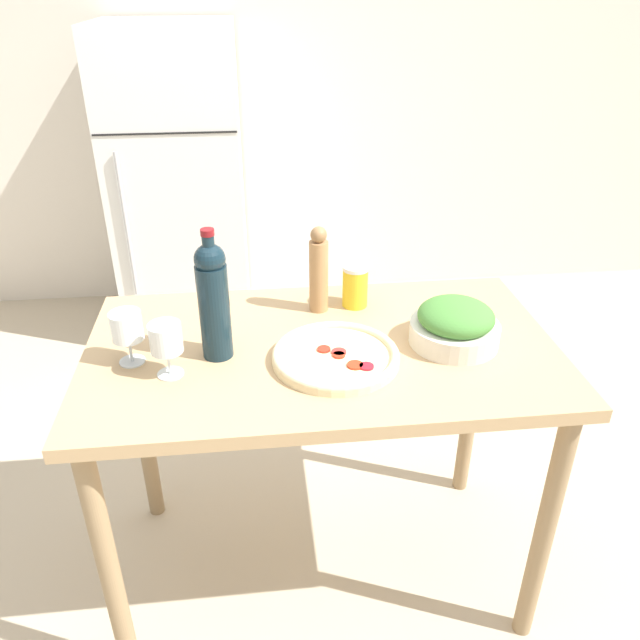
# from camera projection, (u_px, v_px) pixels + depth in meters

# --- Properties ---
(ground_plane) EXTENTS (14.00, 14.00, 0.00)m
(ground_plane) POSITION_uv_depth(u_px,v_px,m) (321.00, 563.00, 2.19)
(ground_plane) COLOR #BCAD93
(wall_back) EXTENTS (6.40, 0.08, 2.60)m
(wall_back) POSITION_uv_depth(u_px,v_px,m) (276.00, 79.00, 3.54)
(wall_back) COLOR silver
(wall_back) RESTS_ON ground_plane
(refrigerator) EXTENTS (0.67, 0.73, 1.63)m
(refrigerator) POSITION_uv_depth(u_px,v_px,m) (180.00, 187.00, 3.37)
(refrigerator) COLOR silver
(refrigerator) RESTS_ON ground_plane
(prep_counter) EXTENTS (1.32, 0.76, 0.90)m
(prep_counter) POSITION_uv_depth(u_px,v_px,m) (321.00, 379.00, 1.82)
(prep_counter) COLOR tan
(prep_counter) RESTS_ON ground_plane
(wine_bottle) EXTENTS (0.08, 0.08, 0.37)m
(wine_bottle) POSITION_uv_depth(u_px,v_px,m) (213.00, 299.00, 1.63)
(wine_bottle) COLOR #142833
(wine_bottle) RESTS_ON prep_counter
(wine_glass_near) EXTENTS (0.08, 0.08, 0.15)m
(wine_glass_near) POSITION_uv_depth(u_px,v_px,m) (166.00, 341.00, 1.58)
(wine_glass_near) COLOR silver
(wine_glass_near) RESTS_ON prep_counter
(wine_glass_far) EXTENTS (0.08, 0.08, 0.15)m
(wine_glass_far) POSITION_uv_depth(u_px,v_px,m) (127.00, 328.00, 1.63)
(wine_glass_far) COLOR silver
(wine_glass_far) RESTS_ON prep_counter
(pepper_mill) EXTENTS (0.06, 0.06, 0.27)m
(pepper_mill) POSITION_uv_depth(u_px,v_px,m) (319.00, 271.00, 1.88)
(pepper_mill) COLOR #AD7F51
(pepper_mill) RESTS_ON prep_counter
(salad_bowl) EXTENTS (0.25, 0.25, 0.13)m
(salad_bowl) POSITION_uv_depth(u_px,v_px,m) (455.00, 325.00, 1.74)
(salad_bowl) COLOR silver
(salad_bowl) RESTS_ON prep_counter
(homemade_pizza) EXTENTS (0.34, 0.34, 0.03)m
(homemade_pizza) POSITION_uv_depth(u_px,v_px,m) (336.00, 356.00, 1.68)
(homemade_pizza) COLOR beige
(homemade_pizza) RESTS_ON prep_counter
(salt_canister) EXTENTS (0.08, 0.08, 0.13)m
(salt_canister) POSITION_uv_depth(u_px,v_px,m) (355.00, 286.00, 1.94)
(salt_canister) COLOR yellow
(salt_canister) RESTS_ON prep_counter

